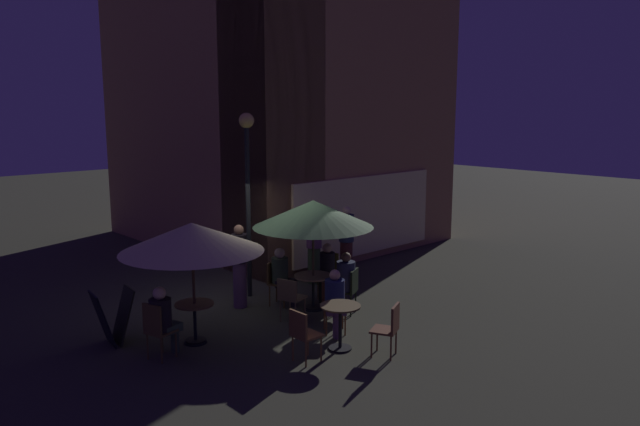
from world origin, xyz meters
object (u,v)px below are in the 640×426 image
Objects in this scene: street_lamp_near_corner at (247,170)px; cafe_chair_4 at (157,327)px; cafe_chair_1 at (290,295)px; cafe_chair_2 at (350,287)px; cafe_chair_0 at (276,279)px; cafe_chair_3 at (329,271)px; cafe_table_2 at (340,318)px; menu_sandwich_board at (113,317)px; cafe_table_0 at (313,284)px; patron_seated_2 at (326,268)px; patron_seated_1 at (344,279)px; patio_umbrella_0 at (313,214)px; patron_seated_3 at (163,317)px; patron_standing_6 at (346,242)px; patron_standing_7 at (314,247)px; cafe_chair_6 at (334,302)px; patron_standing_5 at (240,266)px; patron_seated_4 at (335,298)px; cafe_chair_5 at (390,326)px; cafe_chair_7 at (303,331)px; cafe_table_1 at (195,315)px; patio_umbrella_1 at (192,238)px; patron_seated_0 at (282,273)px.

cafe_chair_4 is at bearing -151.11° from street_lamp_near_corner.
cafe_chair_2 is at bearing -37.98° from cafe_chair_1.
cafe_chair_0 is 0.94× the size of cafe_chair_3.
cafe_table_2 is at bearing -40.67° from cafe_chair_0.
menu_sandwich_board is at bearing 139.63° from cafe_chair_1.
patron_seated_2 reaches higher than cafe_table_0.
patron_seated_2 is at bearing 40.11° from cafe_chair_0.
patron_seated_1 is (-0.06, 0.12, 0.16)m from cafe_chair_2.
patron_seated_2 is (0.66, 0.30, -1.30)m from patio_umbrella_0.
patron_seated_3 is at bearing -63.81° from menu_sandwich_board.
patron_standing_6 is (1.54, 0.91, 0.19)m from patron_seated_2.
cafe_chair_0 is at bearing 172.26° from patron_standing_7.
cafe_chair_3 is 2.02m from cafe_chair_6.
patron_standing_5 is 3.21m from patron_standing_6.
patron_seated_2 reaches higher than patron_seated_4.
cafe_chair_5 is 0.73× the size of patron_seated_2.
cafe_table_2 is at bearing -0.00° from cafe_chair_7.
menu_sandwich_board is at bearing 133.66° from cafe_table_2.
cafe_table_1 is 1.39m from patio_umbrella_1.
patron_seated_4 is at bearing -95.05° from cafe_chair_1.
cafe_table_1 is 3.41m from patron_seated_2.
patron_seated_1 reaches higher than cafe_chair_4.
cafe_chair_2 is 0.77× the size of patron_seated_4.
patron_standing_6 is at bearing 12.73° from patio_umbrella_1.
cafe_chair_4 is 3.40m from patron_seated_0.
cafe_chair_5 is 1.00× the size of cafe_chair_6.
patron_seated_3 is (-1.54, 1.75, 0.16)m from cafe_chair_7.
cafe_chair_1 is at bearing -8.20° from patron_standing_6.
cafe_chair_7 is at bearing -113.50° from street_lamp_near_corner.
cafe_chair_5 reaches higher than cafe_table_1.
patron_seated_0 is 1.00× the size of patron_seated_3.
cafe_table_0 is at bearing -66.41° from patron_standing_5.
cafe_chair_6 is at bearing 6.93° from patron_standing_6.
patio_umbrella_1 is 2.78m from patron_seated_0.
patron_seated_2 is at bearing 178.40° from patron_seated_4.
cafe_table_1 is at bearing 169.28° from patron_standing_7.
cafe_chair_7 is (1.68, -1.71, -0.04)m from cafe_chair_4.
patron_seated_4 is (0.46, 0.59, 0.12)m from cafe_table_2.
patron_seated_4 is (-1.28, -1.57, -0.01)m from patron_seated_2.
patron_seated_1 is 1.03× the size of patron_seated_3.
cafe_table_2 is 0.88× the size of cafe_chair_7.
patron_seated_1 is at bearing 37.78° from cafe_chair_3.
cafe_chair_7 is (-1.93, -1.85, -1.46)m from patio_umbrella_0.
cafe_chair_4 is (-3.95, 0.57, 0.02)m from cafe_chair_2.
cafe_chair_1 is 0.96× the size of cafe_chair_5.
patron_seated_3 is at bearing 56.63° from patron_seated_1.
cafe_chair_5 is at bearing -104.01° from cafe_chair_1.
cafe_chair_6 reaches higher than cafe_chair_1.
patron_standing_6 is (1.40, 0.85, 0.30)m from cafe_chair_3.
cafe_chair_7 is at bearing -124.69° from patron_standing_5.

